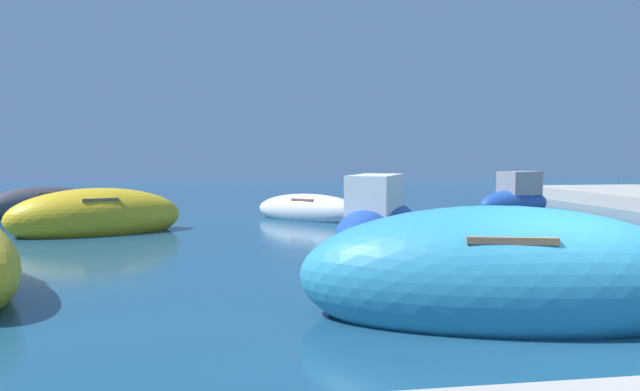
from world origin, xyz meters
name	(u,v)px	position (x,y,z in m)	size (l,w,h in m)	color
ground	(636,347)	(0.00, 0.00, 0.00)	(80.00, 80.00, 0.00)	navy
moored_boat_0	(515,200)	(5.77, 14.37, 0.44)	(3.38, 2.28, 1.65)	#1E479E
moored_boat_1	(379,226)	(-0.99, 7.28, 0.47)	(3.48, 4.80, 1.91)	#1E479E
moored_boat_3	(310,210)	(-1.71, 13.07, 0.29)	(3.64, 3.37, 1.04)	white
moored_boat_5	(96,217)	(-7.63, 10.72, 0.42)	(4.69, 3.16, 1.51)	gold
moored_boat_6	(499,279)	(-0.97, 1.30, 0.51)	(5.40, 3.28, 1.85)	teal
moored_boat_8	(40,205)	(-10.38, 15.78, 0.35)	(3.60, 3.50, 1.26)	#3F3F47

